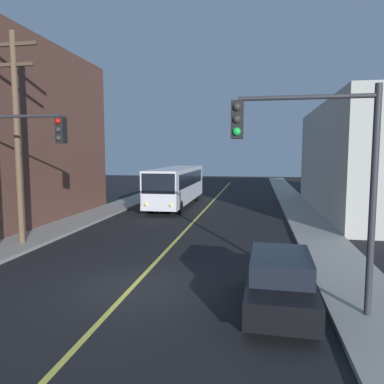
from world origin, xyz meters
TOP-DOWN VIEW (x-y plane):
  - ground_plane at (0.00, 0.00)m, footprint 120.00×120.00m
  - sidewalk_left at (-7.25, 10.00)m, footprint 2.50×90.00m
  - sidewalk_right at (7.25, 10.00)m, footprint 2.50×90.00m
  - lane_stripe_center at (0.00, 15.00)m, footprint 0.16×60.00m
  - city_bus at (-2.64, 18.95)m, footprint 2.60×12.17m
  - parked_car_black at (4.70, -0.95)m, footprint 1.95×4.46m
  - utility_pole_near at (-7.04, 4.39)m, footprint 2.40×0.28m
  - traffic_signal_left_corner at (-5.41, 1.95)m, footprint 3.75×0.48m
  - traffic_signal_right_corner at (5.41, -1.22)m, footprint 3.75×0.48m

SIDE VIEW (x-z plane):
  - ground_plane at x=0.00m, z-range 0.00..0.00m
  - lane_stripe_center at x=0.00m, z-range 0.00..0.01m
  - sidewalk_left at x=-7.25m, z-range 0.00..0.15m
  - sidewalk_right at x=7.25m, z-range 0.00..0.15m
  - parked_car_black at x=4.70m, z-range 0.03..1.65m
  - city_bus at x=-2.64m, z-range 0.22..3.42m
  - traffic_signal_left_corner at x=-5.41m, z-range 1.30..7.30m
  - traffic_signal_right_corner at x=5.41m, z-range 1.30..7.30m
  - utility_pole_near at x=-7.04m, z-range 0.65..10.44m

